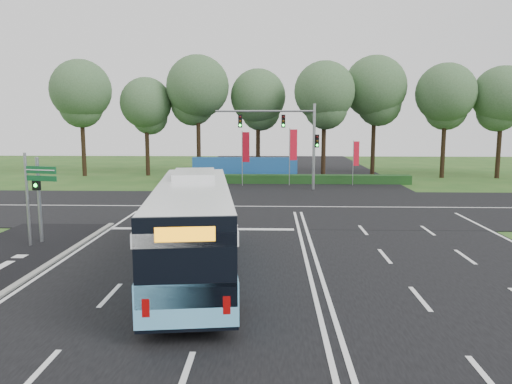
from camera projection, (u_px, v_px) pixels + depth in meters
ground at (305, 257)px, 20.80m from camera, size 120.00×120.00×0.00m
road_main at (305, 256)px, 20.80m from camera, size 20.00×120.00×0.04m
road_cross at (293, 207)px, 32.67m from camera, size 120.00×14.00×0.05m
kerb_strip at (33, 275)px, 18.15m from camera, size 0.25×18.00×0.12m
city_bus at (193, 226)px, 18.19m from camera, size 4.16×12.65×3.56m
pedestrian_signal at (39, 197)px, 22.78m from camera, size 0.34×0.44×3.98m
street_sign at (33, 189)px, 21.98m from camera, size 1.60×0.51×4.23m
banner_flag_left at (245, 150)px, 42.67m from camera, size 0.67×0.28×4.78m
banner_flag_mid at (292, 148)px, 43.29m from camera, size 0.70×0.30×5.00m
banner_flag_right at (356, 156)px, 43.18m from camera, size 0.56×0.23×3.95m
traffic_light_gantry at (292, 133)px, 40.42m from camera, size 8.41×0.28×7.00m
hedge at (287, 179)px, 44.99m from camera, size 22.00×1.20×0.80m
blue_hoarding at (245, 169)px, 47.49m from camera, size 10.00×0.30×2.20m
eucalyptus_row at (329, 91)px, 49.44m from camera, size 54.19×9.25×12.74m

